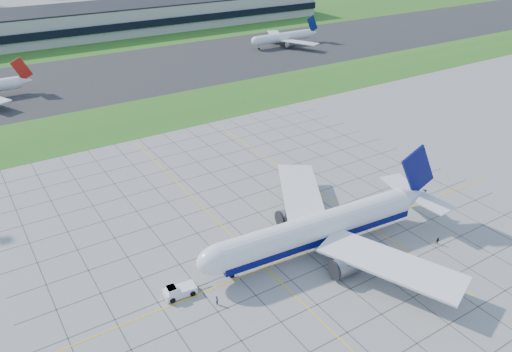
# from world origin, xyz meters

# --- Properties ---
(ground) EXTENTS (1400.00, 1400.00, 0.00)m
(ground) POSITION_xyz_m (0.00, 0.00, 0.00)
(ground) COLOR #9B9B96
(ground) RESTS_ON ground
(grass_median) EXTENTS (700.00, 35.00, 0.04)m
(grass_median) POSITION_xyz_m (0.00, 90.00, 0.02)
(grass_median) COLOR #245F1B
(grass_median) RESTS_ON ground
(asphalt_taxiway) EXTENTS (700.00, 75.00, 0.04)m
(asphalt_taxiway) POSITION_xyz_m (0.00, 145.00, 0.03)
(asphalt_taxiway) COLOR #383838
(asphalt_taxiway) RESTS_ON ground
(grass_far) EXTENTS (700.00, 145.00, 0.04)m
(grass_far) POSITION_xyz_m (0.00, 255.00, 0.02)
(grass_far) COLOR #245F1B
(grass_far) RESTS_ON ground
(apron_markings) EXTENTS (120.00, 130.00, 0.03)m
(apron_markings) POSITION_xyz_m (0.43, 11.09, 0.02)
(apron_markings) COLOR #474744
(apron_markings) RESTS_ON ground
(terminal) EXTENTS (260.00, 43.00, 15.80)m
(terminal) POSITION_xyz_m (40.00, 229.87, 7.89)
(terminal) COLOR #B7B7B2
(terminal) RESTS_ON ground
(airliner) EXTENTS (58.38, 58.97, 18.37)m
(airliner) POSITION_xyz_m (3.03, -2.63, 5.02)
(airliner) COLOR white
(airliner) RESTS_ON ground
(pushback_tug) EXTENTS (8.68, 3.40, 2.39)m
(pushback_tug) POSITION_xyz_m (-28.01, -0.29, 1.06)
(pushback_tug) COLOR white
(pushback_tug) RESTS_ON ground
(crew_near) EXTENTS (0.67, 0.80, 1.86)m
(crew_near) POSITION_xyz_m (-23.17, -6.24, 0.93)
(crew_near) COLOR black
(crew_near) RESTS_ON ground
(crew_far) EXTENTS (1.05, 1.07, 1.74)m
(crew_far) POSITION_xyz_m (25.15, -15.33, 0.87)
(crew_far) COLOR black
(crew_far) RESTS_ON ground
(distant_jet_2) EXTENTS (40.05, 42.66, 14.08)m
(distant_jet_2) POSITION_xyz_m (101.93, 148.96, 4.49)
(distant_jet_2) COLOR white
(distant_jet_2) RESTS_ON ground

